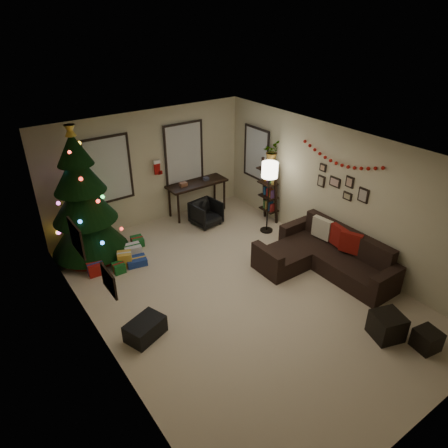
{
  "coord_description": "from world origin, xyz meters",
  "views": [
    {
      "loc": [
        -3.77,
        -4.84,
        4.78
      ],
      "look_at": [
        0.1,
        0.6,
        1.15
      ],
      "focal_mm": 33.0,
      "sensor_mm": 36.0,
      "label": 1
    }
  ],
  "objects_px": {
    "sofa": "(324,257)",
    "desk_chair": "(206,213)",
    "bookshelf": "(269,192)",
    "christmas_tree": "(83,204)",
    "desk": "(197,186)"
  },
  "relations": [
    {
      "from": "sofa",
      "to": "christmas_tree",
      "type": "bearing_deg",
      "value": 138.49
    },
    {
      "from": "desk_chair",
      "to": "bookshelf",
      "type": "bearing_deg",
      "value": -36.98
    },
    {
      "from": "christmas_tree",
      "to": "bookshelf",
      "type": "distance_m",
      "value": 4.21
    },
    {
      "from": "christmas_tree",
      "to": "desk",
      "type": "height_order",
      "value": "christmas_tree"
    },
    {
      "from": "christmas_tree",
      "to": "desk",
      "type": "xyz_separation_m",
      "value": [
        2.91,
        0.38,
        -0.47
      ]
    },
    {
      "from": "sofa",
      "to": "bookshelf",
      "type": "bearing_deg",
      "value": 78.9
    },
    {
      "from": "christmas_tree",
      "to": "bookshelf",
      "type": "height_order",
      "value": "christmas_tree"
    },
    {
      "from": "desk",
      "to": "bookshelf",
      "type": "distance_m",
      "value": 1.81
    },
    {
      "from": "sofa",
      "to": "desk_chair",
      "type": "distance_m",
      "value": 3.08
    },
    {
      "from": "bookshelf",
      "to": "christmas_tree",
      "type": "bearing_deg",
      "value": 166.11
    },
    {
      "from": "christmas_tree",
      "to": "sofa",
      "type": "distance_m",
      "value": 4.94
    },
    {
      "from": "christmas_tree",
      "to": "sofa",
      "type": "relative_size",
      "value": 1.16
    },
    {
      "from": "desk_chair",
      "to": "bookshelf",
      "type": "relative_size",
      "value": 0.37
    },
    {
      "from": "desk_chair",
      "to": "bookshelf",
      "type": "xyz_separation_m",
      "value": [
        1.32,
        -0.74,
        0.48
      ]
    },
    {
      "from": "bookshelf",
      "to": "sofa",
      "type": "bearing_deg",
      "value": -101.1
    }
  ]
}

